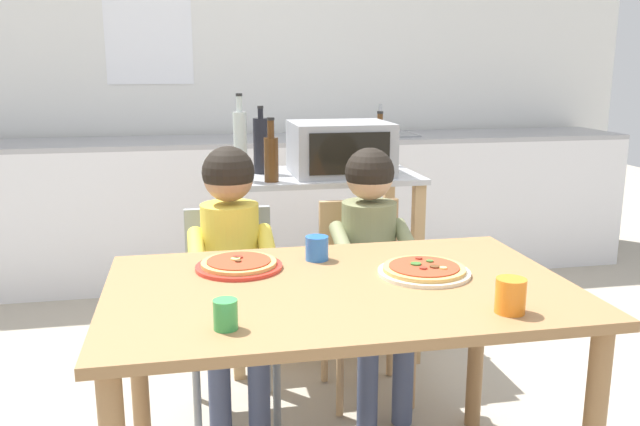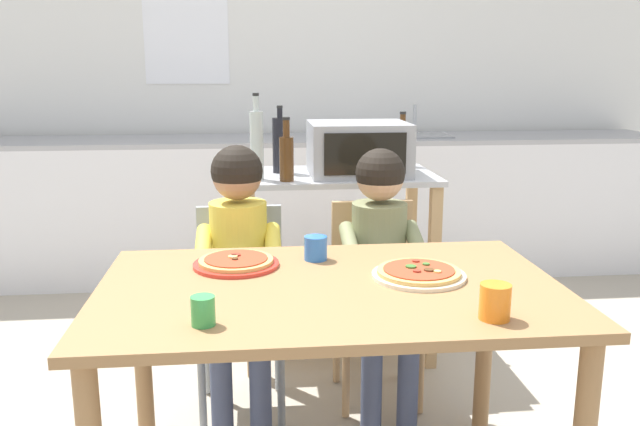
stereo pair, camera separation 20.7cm
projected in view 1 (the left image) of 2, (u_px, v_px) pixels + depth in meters
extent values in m
plane|color=#A89E8C|center=(287.00, 357.00, 3.20)|extent=(11.24, 11.24, 0.00)
cube|color=white|center=(247.00, 69.00, 4.57)|extent=(5.58, 0.12, 2.70)
cube|color=white|center=(148.00, 22.00, 4.32)|extent=(0.56, 0.01, 0.80)
cube|color=silver|center=(256.00, 209.00, 4.38)|extent=(5.02, 0.60, 0.88)
cube|color=#9E9EA3|center=(254.00, 140.00, 4.27)|extent=(5.02, 0.60, 0.03)
cube|color=gray|center=(385.00, 136.00, 4.44)|extent=(0.40, 0.33, 0.02)
cylinder|color=#B7BABF|center=(380.00, 119.00, 4.53)|extent=(0.02, 0.02, 0.20)
cube|color=#B7BABF|center=(319.00, 176.00, 3.08)|extent=(0.90, 0.53, 0.02)
cube|color=tan|center=(319.00, 290.00, 3.21)|extent=(0.83, 0.49, 0.02)
cube|color=tan|center=(237.00, 287.00, 2.89)|extent=(0.05, 0.05, 0.86)
cube|color=tan|center=(416.00, 276.00, 3.04)|extent=(0.05, 0.05, 0.86)
cube|color=tan|center=(230.00, 258.00, 3.32)|extent=(0.05, 0.05, 0.86)
cube|color=tan|center=(388.00, 249.00, 3.48)|extent=(0.05, 0.05, 0.86)
cube|color=#999BA0|center=(340.00, 148.00, 3.04)|extent=(0.45, 0.38, 0.24)
cube|color=black|center=(350.00, 154.00, 2.86)|extent=(0.36, 0.01, 0.18)
cylinder|color=black|center=(384.00, 169.00, 2.90)|extent=(0.02, 0.01, 0.02)
cylinder|color=#ADB7B2|center=(240.00, 147.00, 2.86)|extent=(0.06, 0.06, 0.30)
cylinder|color=#ADB7B2|center=(239.00, 104.00, 2.82)|extent=(0.03, 0.03, 0.07)
cylinder|color=black|center=(239.00, 95.00, 2.81)|extent=(0.03, 0.03, 0.01)
cylinder|color=black|center=(261.00, 146.00, 3.06)|extent=(0.07, 0.07, 0.26)
cylinder|color=black|center=(260.00, 113.00, 3.03)|extent=(0.03, 0.03, 0.04)
cylinder|color=black|center=(260.00, 107.00, 3.02)|extent=(0.03, 0.03, 0.01)
cylinder|color=#4C2D14|center=(271.00, 160.00, 2.85)|extent=(0.06, 0.06, 0.19)
cylinder|color=#4C2D14|center=(271.00, 129.00, 2.82)|extent=(0.03, 0.03, 0.07)
cylinder|color=black|center=(271.00, 119.00, 2.81)|extent=(0.03, 0.03, 0.01)
cylinder|color=#4C2D14|center=(379.00, 147.00, 3.32)|extent=(0.06, 0.06, 0.18)
cylinder|color=#4C2D14|center=(380.00, 121.00, 3.29)|extent=(0.03, 0.03, 0.07)
cylinder|color=black|center=(380.00, 112.00, 3.28)|extent=(0.03, 0.03, 0.01)
cube|color=olive|center=(340.00, 289.00, 1.96)|extent=(1.37, 0.86, 0.03)
cylinder|color=olive|center=(139.00, 368.00, 2.28)|extent=(0.06, 0.06, 0.72)
cylinder|color=olive|center=(477.00, 339.00, 2.52)|extent=(0.06, 0.06, 0.72)
cube|color=gray|center=(233.00, 311.00, 2.58)|extent=(0.36, 0.36, 0.04)
cube|color=gray|center=(228.00, 253.00, 2.69)|extent=(0.34, 0.03, 0.38)
cylinder|color=gray|center=(277.00, 377.00, 2.51)|extent=(0.03, 0.03, 0.42)
cylinder|color=gray|center=(197.00, 385.00, 2.45)|extent=(0.03, 0.03, 0.42)
cylinder|color=gray|center=(267.00, 345.00, 2.80)|extent=(0.03, 0.03, 0.42)
cylinder|color=gray|center=(195.00, 351.00, 2.74)|extent=(0.03, 0.03, 0.42)
cube|color=tan|center=(368.00, 298.00, 2.73)|extent=(0.36, 0.36, 0.04)
cube|color=tan|center=(358.00, 243.00, 2.84)|extent=(0.34, 0.03, 0.38)
cylinder|color=tan|center=(413.00, 360.00, 2.66)|extent=(0.03, 0.03, 0.42)
cylinder|color=tan|center=(340.00, 366.00, 2.60)|extent=(0.03, 0.03, 0.42)
cylinder|color=tan|center=(390.00, 331.00, 2.95)|extent=(0.03, 0.03, 0.42)
cylinder|color=tan|center=(325.00, 336.00, 2.89)|extent=(0.03, 0.03, 0.42)
cube|color=#424C6B|center=(254.00, 313.00, 2.45)|extent=(0.10, 0.30, 0.10)
cylinder|color=#424C6B|center=(259.00, 389.00, 2.38)|extent=(0.08, 0.08, 0.44)
cube|color=#424C6B|center=(216.00, 316.00, 2.42)|extent=(0.10, 0.30, 0.10)
cylinder|color=#424C6B|center=(220.00, 393.00, 2.35)|extent=(0.08, 0.08, 0.44)
cylinder|color=yellow|center=(268.00, 249.00, 2.45)|extent=(0.06, 0.26, 0.15)
cylinder|color=yellow|center=(196.00, 253.00, 2.40)|extent=(0.06, 0.26, 0.15)
cylinder|color=yellow|center=(231.00, 254.00, 2.53)|extent=(0.22, 0.22, 0.39)
sphere|color=#A37556|center=(228.00, 177.00, 2.46)|extent=(0.19, 0.19, 0.19)
sphere|color=black|center=(228.00, 172.00, 2.46)|extent=(0.20, 0.20, 0.20)
cube|color=#424C6B|center=(394.00, 299.00, 2.60)|extent=(0.10, 0.30, 0.10)
cylinder|color=#424C6B|center=(403.00, 370.00, 2.53)|extent=(0.08, 0.08, 0.44)
cube|color=#424C6B|center=(360.00, 301.00, 2.57)|extent=(0.10, 0.30, 0.10)
cylinder|color=#424C6B|center=(368.00, 373.00, 2.50)|extent=(0.08, 0.08, 0.44)
cylinder|color=#7A7F56|center=(407.00, 242.00, 2.60)|extent=(0.06, 0.26, 0.15)
cylinder|color=#7A7F56|center=(343.00, 246.00, 2.55)|extent=(0.06, 0.26, 0.15)
cylinder|color=#7A7F56|center=(368.00, 246.00, 2.68)|extent=(0.22, 0.22, 0.36)
sphere|color=tan|center=(370.00, 177.00, 2.62)|extent=(0.19, 0.19, 0.19)
sphere|color=black|center=(370.00, 172.00, 2.61)|extent=(0.20, 0.20, 0.20)
cylinder|color=red|center=(239.00, 267.00, 2.11)|extent=(0.28, 0.28, 0.01)
cylinder|color=tan|center=(239.00, 263.00, 2.10)|extent=(0.24, 0.24, 0.01)
cylinder|color=#B23D23|center=(239.00, 261.00, 2.10)|extent=(0.20, 0.20, 0.00)
cylinder|color=#DBC666|center=(235.00, 259.00, 2.11)|extent=(0.03, 0.03, 0.01)
cylinder|color=#563319|center=(238.00, 261.00, 2.08)|extent=(0.02, 0.02, 0.01)
cylinder|color=maroon|center=(238.00, 257.00, 2.13)|extent=(0.03, 0.03, 0.01)
cylinder|color=beige|center=(424.00, 273.00, 2.05)|extent=(0.29, 0.29, 0.01)
cylinder|color=tan|center=(424.00, 269.00, 2.04)|extent=(0.26, 0.26, 0.01)
cylinder|color=#B23D23|center=(424.00, 266.00, 2.04)|extent=(0.22, 0.22, 0.00)
cylinder|color=#386628|center=(416.00, 264.00, 2.05)|extent=(0.03, 0.03, 0.01)
cylinder|color=maroon|center=(419.00, 258.00, 2.11)|extent=(0.02, 0.02, 0.01)
cylinder|color=#563319|center=(435.00, 267.00, 2.03)|extent=(0.03, 0.03, 0.01)
cylinder|color=maroon|center=(423.00, 268.00, 2.01)|extent=(0.02, 0.02, 0.01)
cylinder|color=#386628|center=(430.00, 261.00, 2.08)|extent=(0.02, 0.02, 0.01)
cylinder|color=#DBC666|center=(443.00, 268.00, 2.02)|extent=(0.02, 0.02, 0.01)
cylinder|color=blue|center=(317.00, 248.00, 2.19)|extent=(0.08, 0.08, 0.08)
cylinder|color=green|center=(226.00, 314.00, 1.62)|extent=(0.06, 0.06, 0.08)
cylinder|color=orange|center=(510.00, 296.00, 1.73)|extent=(0.08, 0.08, 0.09)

